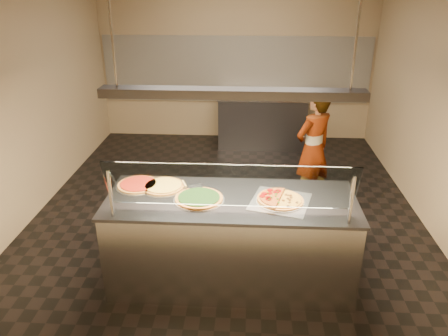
# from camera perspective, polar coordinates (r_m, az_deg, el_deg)

# --- Properties ---
(ground) EXTENTS (5.00, 6.00, 0.02)m
(ground) POSITION_cam_1_polar(r_m,az_deg,el_deg) (5.87, 0.41, -5.67)
(ground) COLOR black
(ground) RESTS_ON ground
(wall_back) EXTENTS (5.00, 0.02, 3.00)m
(wall_back) POSITION_cam_1_polar(r_m,az_deg,el_deg) (8.23, 1.60, 14.15)
(wall_back) COLOR tan
(wall_back) RESTS_ON ground
(wall_front) EXTENTS (5.00, 0.02, 3.00)m
(wall_front) POSITION_cam_1_polar(r_m,az_deg,el_deg) (2.52, -3.20, -9.34)
(wall_front) COLOR tan
(wall_front) RESTS_ON ground
(wall_left) EXTENTS (0.02, 6.00, 3.00)m
(wall_left) POSITION_cam_1_polar(r_m,az_deg,el_deg) (5.97, -24.65, 8.32)
(wall_left) COLOR tan
(wall_left) RESTS_ON ground
(wall_right) EXTENTS (0.02, 6.00, 3.00)m
(wall_right) POSITION_cam_1_polar(r_m,az_deg,el_deg) (5.74, 26.58, 7.42)
(wall_right) COLOR tan
(wall_right) RESTS_ON ground
(tile_band) EXTENTS (4.90, 0.02, 1.20)m
(tile_band) POSITION_cam_1_polar(r_m,az_deg,el_deg) (8.24, 1.58, 12.75)
(tile_band) COLOR silver
(tile_band) RESTS_ON wall_back
(serving_counter) EXTENTS (2.39, 0.94, 0.93)m
(serving_counter) POSITION_cam_1_polar(r_m,az_deg,el_deg) (4.41, 0.90, -9.33)
(serving_counter) COLOR #B7B7BC
(serving_counter) RESTS_ON ground
(sneeze_guard) EXTENTS (2.15, 0.18, 0.54)m
(sneeze_guard) POSITION_cam_1_polar(r_m,az_deg,el_deg) (3.73, 0.73, -2.42)
(sneeze_guard) COLOR #B7B7BC
(sneeze_guard) RESTS_ON serving_counter
(perforated_tray) EXTENTS (0.64, 0.64, 0.01)m
(perforated_tray) POSITION_cam_1_polar(r_m,az_deg,el_deg) (4.14, 7.32, -4.30)
(perforated_tray) COLOR silver
(perforated_tray) RESTS_ON serving_counter
(half_pizza_pepperoni) EXTENTS (0.32, 0.47, 0.05)m
(half_pizza_pepperoni) POSITION_cam_1_polar(r_m,az_deg,el_deg) (4.13, 5.89, -3.92)
(half_pizza_pepperoni) COLOR #9A5F26
(half_pizza_pepperoni) RESTS_ON perforated_tray
(half_pizza_sausage) EXTENTS (0.32, 0.47, 0.04)m
(half_pizza_sausage) POSITION_cam_1_polar(r_m,az_deg,el_deg) (4.14, 8.80, -4.09)
(half_pizza_sausage) COLOR #9A5F26
(half_pizza_sausage) RESTS_ON perforated_tray
(pizza_spinach) EXTENTS (0.48, 0.48, 0.03)m
(pizza_spinach) POSITION_cam_1_polar(r_m,az_deg,el_deg) (4.15, -3.29, -3.93)
(pizza_spinach) COLOR silver
(pizza_spinach) RESTS_ON serving_counter
(pizza_cheese) EXTENTS (0.45, 0.45, 0.03)m
(pizza_cheese) POSITION_cam_1_polar(r_m,az_deg,el_deg) (4.42, -7.90, -2.33)
(pizza_cheese) COLOR silver
(pizza_cheese) RESTS_ON serving_counter
(pizza_tomato) EXTENTS (0.44, 0.44, 0.03)m
(pizza_tomato) POSITION_cam_1_polar(r_m,az_deg,el_deg) (4.50, -11.12, -2.09)
(pizza_tomato) COLOR silver
(pizza_tomato) RESTS_ON serving_counter
(pizza_spatula) EXTENTS (0.24, 0.21, 0.02)m
(pizza_spatula) POSITION_cam_1_polar(r_m,az_deg,el_deg) (4.38, -4.60, -2.21)
(pizza_spatula) COLOR #B7B7BC
(pizza_spatula) RESTS_ON pizza_spinach
(prep_table) EXTENTS (1.59, 0.74, 0.93)m
(prep_table) POSITION_cam_1_polar(r_m,az_deg,el_deg) (8.03, 4.97, 6.22)
(prep_table) COLOR #3E3E43
(prep_table) RESTS_ON ground
(worker) EXTENTS (0.69, 0.65, 1.59)m
(worker) POSITION_cam_1_polar(r_m,az_deg,el_deg) (5.84, 11.55, 2.41)
(worker) COLOR #302B38
(worker) RESTS_ON ground
(heat_lamp_housing) EXTENTS (2.30, 0.18, 0.08)m
(heat_lamp_housing) POSITION_cam_1_polar(r_m,az_deg,el_deg) (3.81, 1.04, 9.73)
(heat_lamp_housing) COLOR #3E3E43
(heat_lamp_housing) RESTS_ON ceiling
(lamp_rod_left) EXTENTS (0.02, 0.02, 1.01)m
(lamp_rod_left) POSITION_cam_1_polar(r_m,az_deg,el_deg) (3.88, -14.54, 17.47)
(lamp_rod_left) COLOR #B7B7BC
(lamp_rod_left) RESTS_ON ceiling
(lamp_rod_right) EXTENTS (0.02, 0.02, 1.01)m
(lamp_rod_right) POSITION_cam_1_polar(r_m,az_deg,el_deg) (3.80, 17.05, 17.09)
(lamp_rod_right) COLOR #B7B7BC
(lamp_rod_right) RESTS_ON ceiling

